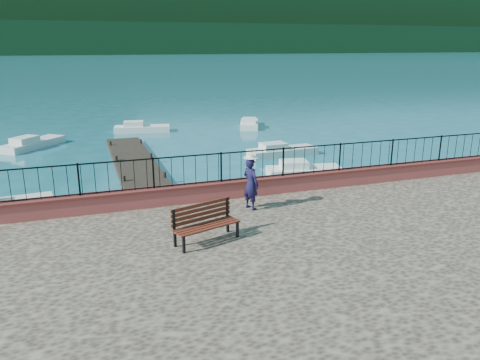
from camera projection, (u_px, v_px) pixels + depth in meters
ground at (273, 281)px, 12.57m from camera, size 2000.00×2000.00×0.00m
parapet at (230, 189)px, 15.50m from camera, size 28.00×0.46×0.58m
railing at (230, 167)px, 15.29m from camera, size 27.00×0.05×0.95m
dock at (139, 171)px, 22.78m from camera, size 2.00×16.00×0.30m
far_forest at (79, 39)px, 282.11m from camera, size 900.00×60.00×18.00m
foothills at (76, 20)px, 332.87m from camera, size 900.00×120.00×44.00m
companion_hill at (260, 49)px, 589.59m from camera, size 448.00×384.00×180.00m
park_bench at (206, 231)px, 12.04m from camera, size 1.87×1.09×0.99m
person at (251, 184)px, 14.31m from camera, size 0.59×0.70×1.62m
hat at (251, 156)px, 14.06m from camera, size 0.44×0.44×0.12m
boat_1 at (305, 168)px, 22.43m from camera, size 3.73×1.94×0.80m
boat_2 at (283, 149)px, 26.53m from camera, size 4.04×1.56×0.80m
boat_3 at (33, 141)px, 28.60m from camera, size 3.70×4.08×0.80m
boat_4 at (142, 126)px, 33.73m from camera, size 4.08×1.96×0.80m
boat_5 at (249, 122)px, 35.61m from camera, size 2.46×3.73×0.80m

